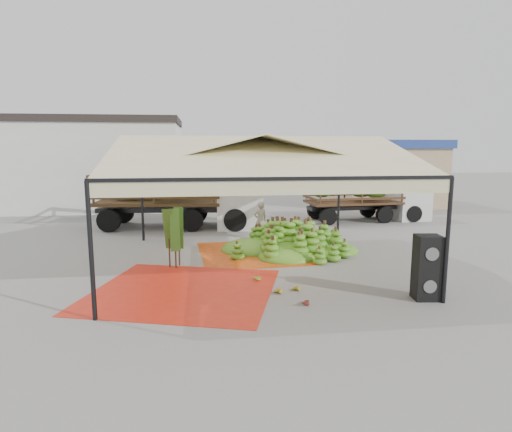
{
  "coord_description": "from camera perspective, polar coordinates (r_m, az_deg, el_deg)",
  "views": [
    {
      "loc": [
        -1.68,
        -13.1,
        3.67
      ],
      "look_at": [
        0.2,
        1.5,
        1.3
      ],
      "focal_mm": 30.0,
      "sensor_mm": 36.0,
      "label": 1
    }
  ],
  "objects": [
    {
      "name": "ground",
      "position": [
        13.7,
        -0.03,
        -6.39
      ],
      "size": [
        90.0,
        90.0,
        0.0
      ],
      "primitive_type": "plane",
      "color": "slate",
      "rests_on": "ground"
    },
    {
      "name": "truck_left",
      "position": [
        20.0,
        -9.16,
        3.08
      ],
      "size": [
        7.76,
        3.28,
        2.59
      ],
      "rotation": [
        0.0,
        0.0,
        -0.1
      ],
      "color": "#463017",
      "rests_on": "ground"
    },
    {
      "name": "building_white",
      "position": [
        28.36,
        -24.55,
        6.4
      ],
      "size": [
        14.3,
        6.3,
        5.4
      ],
      "color": "silver",
      "rests_on": "ground"
    },
    {
      "name": "canopy_tent",
      "position": [
        13.21,
        -0.03,
        7.54
      ],
      "size": [
        8.1,
        8.1,
        4.0
      ],
      "color": "black",
      "rests_on": "ground"
    },
    {
      "name": "building_tan",
      "position": [
        28.63,
        16.84,
        5.57
      ],
      "size": [
        6.3,
        5.3,
        4.1
      ],
      "color": "tan",
      "rests_on": "ground"
    },
    {
      "name": "banana_heap",
      "position": [
        15.28,
        4.9,
        -2.69
      ],
      "size": [
        6.01,
        5.39,
        1.09
      ],
      "primitive_type": "ellipsoid",
      "rotation": [
        0.0,
        0.0,
        -0.28
      ],
      "color": "#3A7E1A",
      "rests_on": "ground"
    },
    {
      "name": "hand_yellow_a",
      "position": [
        10.95,
        2.7,
        -9.93
      ],
      "size": [
        0.51,
        0.46,
        0.19
      ],
      "primitive_type": "ellipsoid",
      "rotation": [
        0.0,
        0.0,
        0.34
      ],
      "color": "gold",
      "rests_on": "ground"
    },
    {
      "name": "speaker_stack",
      "position": [
        11.2,
        21.81,
        -6.39
      ],
      "size": [
        0.63,
        0.57,
        1.59
      ],
      "rotation": [
        0.0,
        0.0,
        -0.12
      ],
      "color": "black",
      "rests_on": "ground"
    },
    {
      "name": "hand_red_a",
      "position": [
        10.32,
        6.23,
        -11.2
      ],
      "size": [
        0.51,
        0.47,
        0.18
      ],
      "primitive_type": "ellipsoid",
      "rotation": [
        0.0,
        0.0,
        -0.45
      ],
      "color": "#5E2315",
      "rests_on": "ground"
    },
    {
      "name": "truck_right",
      "position": [
        22.39,
        15.2,
        2.74
      ],
      "size": [
        6.24,
        2.51,
        2.1
      ],
      "rotation": [
        0.0,
        0.0,
        0.07
      ],
      "color": "#492818",
      "rests_on": "ground"
    },
    {
      "name": "hand_yellow_b",
      "position": [
        11.19,
        5.13,
        -9.57
      ],
      "size": [
        0.47,
        0.44,
        0.17
      ],
      "primitive_type": "ellipsoid",
      "rotation": [
        0.0,
        0.0,
        0.43
      ],
      "color": "gold",
      "rests_on": "ground"
    },
    {
      "name": "vendor",
      "position": [
        17.19,
        0.59,
        -0.59
      ],
      "size": [
        0.63,
        0.49,
        1.52
      ],
      "primitive_type": "imported",
      "rotation": [
        0.0,
        0.0,
        3.39
      ],
      "color": "gray",
      "rests_on": "ground"
    },
    {
      "name": "banana_leaves",
      "position": [
        13.53,
        -10.25,
        -6.74
      ],
      "size": [
        0.96,
        1.36,
        3.7
      ],
      "primitive_type": null,
      "color": "#2A6A1C",
      "rests_on": "ground"
    },
    {
      "name": "tarp_left",
      "position": [
        11.41,
        -9.65,
        -9.72
      ],
      "size": [
        5.57,
        5.42,
        0.01
      ],
      "primitive_type": "cube",
      "rotation": [
        0.0,
        0.0,
        -0.29
      ],
      "color": "red",
      "rests_on": "ground"
    },
    {
      "name": "hanging_bunches",
      "position": [
        12.53,
        4.19,
        4.32
      ],
      "size": [
        3.24,
        0.24,
        0.2
      ],
      "color": "#4A851B",
      "rests_on": "ground"
    },
    {
      "name": "hand_green",
      "position": [
        12.07,
        -0.05,
        -8.11
      ],
      "size": [
        0.5,
        0.49,
        0.17
      ],
      "primitive_type": "ellipsoid",
      "rotation": [
        0.0,
        0.0,
        -0.77
      ],
      "color": "#557D1A",
      "rests_on": "ground"
    },
    {
      "name": "tarp_right",
      "position": [
        15.05,
        -0.18,
        -4.94
      ],
      "size": [
        4.03,
        4.21,
        0.01
      ],
      "primitive_type": "cube",
      "rotation": [
        0.0,
        0.0,
        0.07
      ],
      "color": "#CA5F13",
      "rests_on": "ground"
    },
    {
      "name": "hand_red_b",
      "position": [
        11.6,
        20.43,
        -9.43
      ],
      "size": [
        0.39,
        0.32,
        0.18
      ],
      "primitive_type": "ellipsoid",
      "rotation": [
        0.0,
        0.0,
        -0.0
      ],
      "color": "#511F12",
      "rests_on": "ground"
    }
  ]
}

